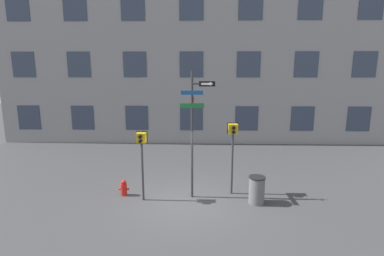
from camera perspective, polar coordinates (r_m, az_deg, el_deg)
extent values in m
plane|color=#38383A|center=(11.01, -1.43, -13.95)|extent=(60.00, 60.00, 0.00)
cube|color=gray|center=(18.81, -0.07, 17.01)|extent=(24.00, 0.60, 13.13)
cube|color=#2D384C|center=(21.56, -28.59, 1.78)|extent=(1.42, 0.03, 1.52)
cube|color=#2D384C|center=(20.05, -20.09, 1.86)|extent=(1.42, 0.03, 1.52)
cube|color=#2D384C|center=(19.06, -10.46, 1.90)|extent=(1.42, 0.03, 1.52)
cube|color=#2D384C|center=(18.65, -0.10, 1.88)|extent=(1.42, 0.03, 1.52)
cube|color=#2D384C|center=(18.86, 10.38, 1.80)|extent=(1.42, 0.03, 1.52)
cube|color=#2D384C|center=(19.68, 20.30, 1.67)|extent=(1.42, 0.03, 1.52)
cube|color=#2D384C|center=(21.03, 29.18, 1.51)|extent=(1.42, 0.03, 1.52)
cube|color=#2D384C|center=(21.34, -29.44, 10.49)|extent=(1.42, 0.03, 1.52)
cube|color=#2D384C|center=(19.82, -20.74, 11.25)|extent=(1.42, 0.03, 1.52)
cube|color=#2D384C|center=(18.81, -10.82, 11.81)|extent=(1.42, 0.03, 1.52)
cube|color=#2D384C|center=(18.40, -0.10, 12.02)|extent=(1.42, 0.03, 1.52)
cube|color=#2D384C|center=(18.61, 10.74, 11.82)|extent=(1.42, 0.03, 1.52)
cube|color=#2D384C|center=(19.44, 20.97, 11.25)|extent=(1.42, 0.03, 1.52)
cube|color=#2D384C|center=(20.81, 30.06, 10.45)|extent=(1.42, 0.03, 1.52)
cube|color=#2D384C|center=(21.63, -30.32, 19.18)|extent=(1.42, 0.03, 1.52)
cube|color=#2D384C|center=(20.13, -21.44, 20.61)|extent=(1.42, 0.03, 1.52)
cube|color=#2D384C|center=(19.13, -11.21, 21.67)|extent=(1.42, 0.03, 1.52)
cube|color=#2D384C|center=(18.73, -0.10, 22.11)|extent=(1.42, 0.03, 1.52)
cube|color=#2D384C|center=(18.94, 11.14, 21.79)|extent=(1.42, 0.03, 1.52)
cube|color=#2D384C|center=(19.75, 21.68, 20.79)|extent=(1.42, 0.03, 1.52)
cube|color=#2D384C|center=(21.10, 30.99, 19.35)|extent=(1.42, 0.03, 1.52)
cylinder|color=#2D2D33|center=(10.68, 0.00, -1.66)|extent=(0.09, 0.09, 4.60)
cube|color=#2D2D33|center=(10.42, 1.44, 8.41)|extent=(0.52, 0.05, 0.05)
cube|color=#14478C|center=(10.38, -0.01, 6.74)|extent=(0.77, 0.02, 0.14)
cube|color=brown|center=(10.46, 0.33, 5.65)|extent=(0.02, 1.05, 0.18)
cube|color=#196B2D|center=(10.43, -0.01, 4.29)|extent=(0.84, 0.02, 0.16)
cube|color=black|center=(10.41, 2.89, 8.39)|extent=(0.56, 0.02, 0.18)
cube|color=white|center=(10.39, 2.66, 8.39)|extent=(0.32, 0.01, 0.07)
cone|color=white|center=(10.40, 3.78, 8.38)|extent=(0.10, 0.14, 0.14)
cylinder|color=#2D2D33|center=(10.92, -9.40, -8.21)|extent=(0.08, 0.08, 2.15)
cube|color=gold|center=(10.57, -9.61, -1.83)|extent=(0.32, 0.26, 0.34)
cube|color=black|center=(10.71, -9.47, -1.66)|extent=(0.38, 0.02, 0.40)
cylinder|color=black|center=(10.37, -9.83, -1.65)|extent=(0.12, 0.12, 0.12)
cylinder|color=black|center=(10.41, -9.80, -2.48)|extent=(0.12, 0.12, 0.12)
cylinder|color=orange|center=(10.43, -9.77, -1.58)|extent=(0.10, 0.01, 0.10)
cylinder|color=#2D2D33|center=(11.39, 7.64, -6.83)|extent=(0.08, 0.08, 2.34)
cube|color=gold|center=(11.04, 7.82, -0.16)|extent=(0.34, 0.26, 0.35)
cube|color=black|center=(11.18, 7.75, -0.02)|extent=(0.40, 0.02, 0.41)
cylinder|color=black|center=(10.84, 7.94, 0.05)|extent=(0.12, 0.12, 0.12)
cylinder|color=black|center=(10.88, 7.92, -0.77)|extent=(0.12, 0.12, 0.12)
cylinder|color=silver|center=(10.90, 7.91, 0.11)|extent=(0.10, 0.01, 0.10)
cylinder|color=red|center=(11.75, -12.84, -11.37)|extent=(0.22, 0.22, 0.45)
sphere|color=red|center=(11.64, -12.90, -10.07)|extent=(0.19, 0.19, 0.19)
cylinder|color=red|center=(11.78, -13.57, -11.23)|extent=(0.08, 0.08, 0.08)
cylinder|color=red|center=(11.70, -12.11, -11.31)|extent=(0.08, 0.08, 0.08)
cylinder|color=#59595B|center=(11.00, 12.21, -11.56)|extent=(0.55, 0.55, 0.94)
cylinder|color=black|center=(10.82, 12.32, -9.16)|extent=(0.58, 0.58, 0.04)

